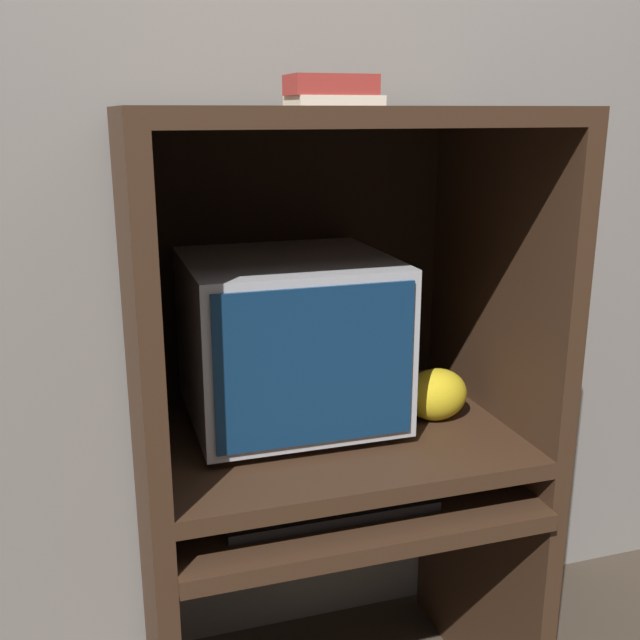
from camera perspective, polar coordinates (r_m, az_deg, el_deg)
The scene contains 9 objects.
wall_back at distance 1.90m, azimuth -2.68°, elevation 11.58°, with size 6.00×0.06×2.60m.
desk_base at distance 1.84m, azimuth 1.07°, elevation -18.76°, with size 0.84×0.63×0.65m.
desk_monitor_shelf at distance 1.70m, azimuth 0.75°, elevation -8.93°, with size 0.84×0.61×0.11m.
hutch_upper at distance 1.60m, azimuth 0.45°, elevation 7.00°, with size 0.84×0.61×0.69m.
crt_monitor at distance 1.65m, azimuth -2.40°, elevation -1.44°, with size 0.44×0.43×0.38m.
keyboard at distance 1.58m, azimuth 0.55°, elevation -13.77°, with size 0.44×0.16×0.03m.
mouse at distance 1.65m, azimuth 9.90°, elevation -12.41°, with size 0.07×0.05×0.03m.
snack_bag at distance 1.73m, azimuth 8.83°, elevation -5.62°, with size 0.15×0.11×0.12m.
book_stack at distance 1.61m, azimuth 0.89°, elevation 17.02°, with size 0.19×0.14×0.06m.
Camera 1 is at (-0.48, -1.16, 1.44)m, focal length 42.00 mm.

